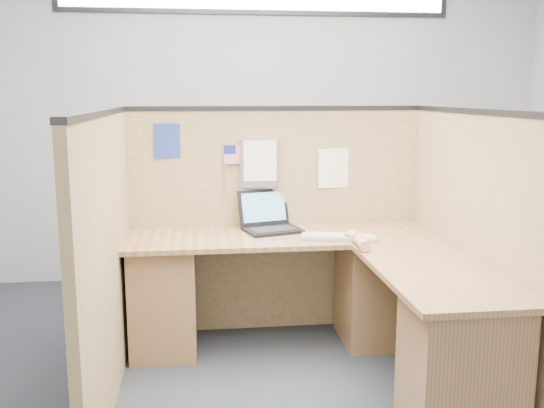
{
  "coord_description": "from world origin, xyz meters",
  "views": [
    {
      "loc": [
        -0.52,
        -3.01,
        1.61
      ],
      "look_at": [
        -0.08,
        0.5,
        0.96
      ],
      "focal_mm": 40.0,
      "sensor_mm": 36.0,
      "label": 1
    }
  ],
  "objects": [
    {
      "name": "floor",
      "position": [
        0.0,
        0.0,
        0.0
      ],
      "size": [
        5.0,
        5.0,
        0.0
      ],
      "primitive_type": "plane",
      "color": "#1E232B",
      "rests_on": "ground"
    },
    {
      "name": "wall_back",
      "position": [
        0.0,
        2.25,
        1.4
      ],
      "size": [
        5.0,
        0.0,
        5.0
      ],
      "primitive_type": "plane",
      "rotation": [
        1.57,
        0.0,
        0.0
      ],
      "color": "#A4A7A9",
      "rests_on": "floor"
    },
    {
      "name": "cubicle_partitions",
      "position": [
        0.0,
        0.43,
        0.77
      ],
      "size": [
        2.06,
        1.83,
        1.53
      ],
      "color": "olive",
      "rests_on": "floor"
    },
    {
      "name": "l_desk",
      "position": [
        0.18,
        0.29,
        0.39
      ],
      "size": [
        1.95,
        1.75,
        0.73
      ],
      "color": "brown",
      "rests_on": "floor"
    },
    {
      "name": "laptop",
      "position": [
        -0.05,
        0.84,
        0.79
      ],
      "size": [
        0.4,
        0.42,
        0.25
      ],
      "rotation": [
        0.0,
        0.0,
        0.28
      ],
      "color": "black",
      "rests_on": "l_desk"
    },
    {
      "name": "keyboard",
      "position": [
        0.33,
        0.51,
        0.74
      ],
      "size": [
        0.48,
        0.27,
        0.03
      ],
      "rotation": [
        0.0,
        0.0,
        -0.26
      ],
      "color": "gray",
      "rests_on": "l_desk"
    },
    {
      "name": "mouse",
      "position": [
        0.4,
        0.48,
        0.75
      ],
      "size": [
        0.11,
        0.08,
        0.04
      ],
      "primitive_type": "ellipsoid",
      "rotation": [
        0.0,
        0.0,
        -0.23
      ],
      "color": "silver",
      "rests_on": "l_desk"
    },
    {
      "name": "hand_forearm",
      "position": [
        0.41,
        0.35,
        0.76
      ],
      "size": [
        0.1,
        0.34,
        0.07
      ],
      "color": "tan",
      "rests_on": "l_desk"
    },
    {
      "name": "blue_poster",
      "position": [
        -0.71,
        0.97,
        1.31
      ],
      "size": [
        0.17,
        0.02,
        0.22
      ],
      "primitive_type": "cube",
      "rotation": [
        0.0,
        0.0,
        0.08
      ],
      "color": "navy",
      "rests_on": "cubicle_partitions"
    },
    {
      "name": "american_flag",
      "position": [
        -0.27,
        0.96,
        1.2
      ],
      "size": [
        0.19,
        0.01,
        0.33
      ],
      "color": "olive",
      "rests_on": "cubicle_partitions"
    },
    {
      "name": "file_holder",
      "position": [
        -0.11,
        0.94,
        1.16
      ],
      "size": [
        0.25,
        0.05,
        0.32
      ],
      "color": "slate",
      "rests_on": "cubicle_partitions"
    },
    {
      "name": "paper_left",
      "position": [
        -0.12,
        0.97,
        1.03
      ],
      "size": [
        0.24,
        0.02,
        0.3
      ],
      "primitive_type": "cube",
      "rotation": [
        0.0,
        0.0,
        0.08
      ],
      "color": "white",
      "rests_on": "cubicle_partitions"
    },
    {
      "name": "paper_right",
      "position": [
        0.39,
        0.97,
        1.11
      ],
      "size": [
        0.21,
        0.02,
        0.26
      ],
      "primitive_type": "cube",
      "rotation": [
        0.0,
        0.0,
        0.07
      ],
      "color": "white",
      "rests_on": "cubicle_partitions"
    }
  ]
}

